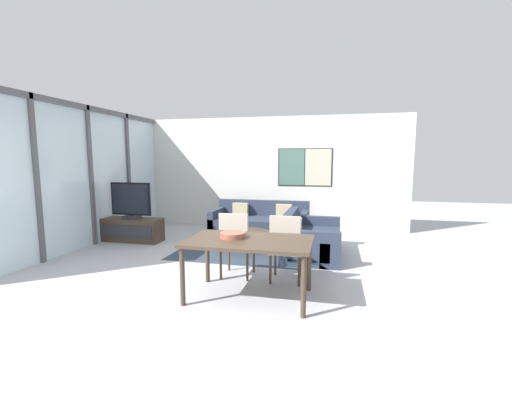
{
  "coord_description": "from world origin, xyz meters",
  "views": [
    {
      "loc": [
        1.78,
        -3.38,
        1.73
      ],
      "look_at": [
        0.46,
        2.37,
        0.95
      ],
      "focal_mm": 24.0,
      "sensor_mm": 36.0,
      "label": 1
    }
  ],
  "objects": [
    {
      "name": "window_wall_left",
      "position": [
        -3.04,
        2.6,
        1.53
      ],
      "size": [
        0.07,
        5.2,
        2.8
      ],
      "color": "silver",
      "rests_on": "ground_plane"
    },
    {
      "name": "fruit_bowl",
      "position": [
        0.54,
        0.69,
        0.79
      ],
      "size": [
        0.32,
        0.32,
        0.07
      ],
      "color": "#995642",
      "rests_on": "dining_table"
    },
    {
      "name": "dining_chair_centre",
      "position": [
        1.14,
        1.28,
        0.54
      ],
      "size": [
        0.46,
        0.46,
        0.97
      ],
      "color": "#B2A899",
      "rests_on": "ground_plane"
    },
    {
      "name": "television",
      "position": [
        -2.42,
        3.02,
        0.87
      ],
      "size": [
        0.91,
        0.2,
        0.77
      ],
      "color": "#2D2D33",
      "rests_on": "tv_console"
    },
    {
      "name": "dining_chair_left",
      "position": [
        0.4,
        1.32,
        0.54
      ],
      "size": [
        0.46,
        0.46,
        0.97
      ],
      "color": "#B2A899",
      "rests_on": "ground_plane"
    },
    {
      "name": "sofa_side",
      "position": [
        1.33,
        2.78,
        0.26
      ],
      "size": [
        0.99,
        1.63,
        0.78
      ],
      "rotation": [
        0.0,
        0.0,
        1.57
      ],
      "color": "#2D384C",
      "rests_on": "ground_plane"
    },
    {
      "name": "tv_console",
      "position": [
        -2.42,
        3.02,
        0.25
      ],
      "size": [
        1.29,
        0.46,
        0.49
      ],
      "color": "#423326",
      "rests_on": "ground_plane"
    },
    {
      "name": "coffee_table",
      "position": [
        0.14,
        2.83,
        0.28
      ],
      "size": [
        0.94,
        0.94,
        0.37
      ],
      "color": "#423326",
      "rests_on": "ground_plane"
    },
    {
      "name": "wall_back",
      "position": [
        0.04,
        5.19,
        1.41
      ],
      "size": [
        7.1,
        0.09,
        2.8
      ],
      "color": "silver",
      "rests_on": "ground_plane"
    },
    {
      "name": "sofa_main",
      "position": [
        0.14,
        4.18,
        0.26
      ],
      "size": [
        2.17,
        0.99,
        0.78
      ],
      "color": "#2D384C",
      "rests_on": "ground_plane"
    },
    {
      "name": "area_rug",
      "position": [
        0.14,
        2.83,
        0.0
      ],
      "size": [
        2.55,
        1.92,
        0.01
      ],
      "color": "#333D4C",
      "rests_on": "ground_plane"
    },
    {
      "name": "ground_plane",
      "position": [
        0.0,
        0.0,
        0.0
      ],
      "size": [
        24.0,
        24.0,
        0.0
      ],
      "primitive_type": "plane",
      "color": "#B2B2B7"
    },
    {
      "name": "dining_table",
      "position": [
        0.77,
        0.64,
        0.67
      ],
      "size": [
        1.55,
        0.94,
        0.75
      ],
      "color": "#423326",
      "rests_on": "ground_plane"
    }
  ]
}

